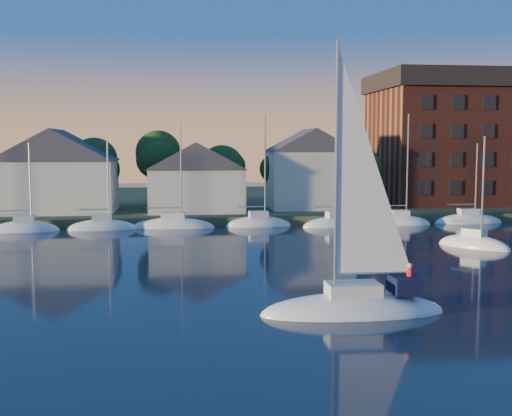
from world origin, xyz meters
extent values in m
cube|color=#333F24|center=(0.00, 75.00, 0.00)|extent=(160.00, 50.00, 2.00)
cube|color=brown|center=(0.00, 52.00, 0.00)|extent=(120.00, 3.00, 1.00)
cube|color=silver|center=(-22.00, 58.00, 4.00)|extent=(13.00, 9.00, 6.00)
cube|color=silver|center=(-6.00, 57.00, 3.50)|extent=(11.00, 8.00, 5.00)
cube|color=silver|center=(8.00, 59.00, 4.50)|extent=(10.00, 8.00, 7.00)
cube|color=brown|center=(34.00, 65.00, 8.50)|extent=(30.00, 16.00, 15.00)
cube|color=black|center=(34.00, 65.00, 17.20)|extent=(31.00, 17.00, 2.40)
cylinder|color=#3A271A|center=(-26.00, 63.00, 2.75)|extent=(0.50, 0.50, 3.50)
sphere|color=#1E3C15|center=(-26.00, 63.00, 7.20)|extent=(5.40, 5.40, 5.40)
cylinder|color=#3A271A|center=(-18.00, 63.00, 2.75)|extent=(0.50, 0.50, 3.50)
sphere|color=#1E3C15|center=(-18.00, 63.00, 7.20)|extent=(5.40, 5.40, 5.40)
cylinder|color=#3A271A|center=(-10.00, 63.00, 2.75)|extent=(0.50, 0.50, 3.50)
sphere|color=#1E3C15|center=(-10.00, 63.00, 7.20)|extent=(5.40, 5.40, 5.40)
cylinder|color=#3A271A|center=(-2.00, 63.00, 2.75)|extent=(0.50, 0.50, 3.50)
sphere|color=#1E3C15|center=(-2.00, 63.00, 7.20)|extent=(5.40, 5.40, 5.40)
cylinder|color=#3A271A|center=(6.00, 63.00, 2.75)|extent=(0.50, 0.50, 3.50)
sphere|color=#1E3C15|center=(6.00, 63.00, 7.20)|extent=(5.40, 5.40, 5.40)
cylinder|color=#3A271A|center=(14.00, 63.00, 2.75)|extent=(0.50, 0.50, 3.50)
sphere|color=#1E3C15|center=(14.00, 63.00, 7.20)|extent=(5.40, 5.40, 5.40)
cylinder|color=#3A271A|center=(22.00, 63.00, 2.75)|extent=(0.50, 0.50, 3.50)
sphere|color=#1E3C15|center=(22.00, 63.00, 7.20)|extent=(5.40, 5.40, 5.40)
cylinder|color=#3A271A|center=(30.00, 63.00, 2.75)|extent=(0.50, 0.50, 3.50)
sphere|color=#1E3C15|center=(30.00, 63.00, 7.20)|extent=(5.40, 5.40, 5.40)
ellipsoid|color=white|center=(-24.00, 49.00, 0.00)|extent=(7.50, 2.40, 2.20)
cube|color=silver|center=(-24.00, 49.00, 1.30)|extent=(2.10, 1.32, 0.70)
cylinder|color=#A5A8AD|center=(-23.25, 49.00, 5.95)|extent=(0.16, 0.16, 10.00)
cylinder|color=#A5A8AD|center=(-24.82, 49.00, 2.15)|extent=(3.15, 0.12, 0.12)
ellipsoid|color=white|center=(-16.00, 49.00, 0.00)|extent=(7.50, 2.40, 2.20)
cube|color=silver|center=(-16.00, 49.00, 1.30)|extent=(2.10, 1.32, 0.70)
cylinder|color=#A5A8AD|center=(-15.25, 49.00, 5.95)|extent=(0.16, 0.16, 10.00)
cylinder|color=#A5A8AD|center=(-16.82, 49.00, 2.15)|extent=(3.15, 0.12, 0.12)
ellipsoid|color=white|center=(-8.00, 49.00, 0.00)|extent=(7.50, 2.40, 2.20)
cube|color=silver|center=(-8.00, 49.00, 1.30)|extent=(2.10, 1.32, 0.70)
cylinder|color=#A5A8AD|center=(-7.25, 49.00, 5.95)|extent=(0.16, 0.16, 10.00)
cylinder|color=#A5A8AD|center=(-8.82, 49.00, 2.15)|extent=(3.15, 0.12, 0.12)
ellipsoid|color=white|center=(0.00, 49.00, 0.00)|extent=(7.50, 2.40, 2.20)
cube|color=silver|center=(0.00, 49.00, 1.30)|extent=(2.10, 1.32, 0.70)
cylinder|color=#A5A8AD|center=(0.75, 49.00, 5.95)|extent=(0.16, 0.16, 10.00)
cylinder|color=#A5A8AD|center=(-0.82, 49.00, 2.15)|extent=(3.15, 0.12, 0.12)
ellipsoid|color=white|center=(8.00, 49.00, 0.00)|extent=(7.50, 2.40, 2.20)
cube|color=silver|center=(8.00, 49.00, 1.30)|extent=(2.10, 1.32, 0.70)
cylinder|color=#A5A8AD|center=(8.75, 49.00, 5.95)|extent=(0.16, 0.16, 10.00)
cylinder|color=#A5A8AD|center=(7.17, 49.00, 2.15)|extent=(3.15, 0.12, 0.12)
ellipsoid|color=white|center=(16.00, 49.00, 0.00)|extent=(7.50, 2.40, 2.20)
cube|color=silver|center=(16.00, 49.00, 1.30)|extent=(2.10, 1.32, 0.70)
cylinder|color=#A5A8AD|center=(16.75, 49.00, 5.95)|extent=(0.16, 0.16, 10.00)
cylinder|color=#A5A8AD|center=(15.18, 49.00, 2.15)|extent=(3.15, 0.12, 0.12)
ellipsoid|color=white|center=(24.00, 49.00, 0.00)|extent=(7.50, 2.40, 2.20)
cube|color=silver|center=(24.00, 49.00, 1.30)|extent=(2.10, 1.32, 0.70)
cylinder|color=#A5A8AD|center=(24.75, 49.00, 5.95)|extent=(0.16, 0.16, 10.00)
cylinder|color=#A5A8AD|center=(23.18, 49.00, 2.15)|extent=(3.15, 0.12, 0.12)
ellipsoid|color=white|center=(1.08, 13.54, 0.00)|extent=(9.91, 3.27, 2.20)
cube|color=silver|center=(1.08, 13.54, 1.30)|extent=(2.78, 1.78, 0.70)
cylinder|color=#A5A8AD|center=(0.09, 13.55, 7.54)|extent=(0.16, 0.16, 13.18)
cylinder|color=#A5A8AD|center=(2.17, 13.53, 2.15)|extent=(4.15, 0.16, 0.12)
cube|color=black|center=(3.85, 13.52, 1.50)|extent=(1.42, 1.92, 0.90)
ellipsoid|color=white|center=(17.34, 33.59, 0.00)|extent=(5.76, 6.61, 2.20)
cube|color=silver|center=(17.34, 33.59, 1.30)|extent=(2.09, 2.21, 0.70)
cylinder|color=#A5A8AD|center=(17.74, 33.06, 5.26)|extent=(0.16, 0.16, 8.63)
cylinder|color=#A5A8AD|center=(16.90, 34.17, 2.15)|extent=(1.77, 2.28, 0.12)
camera|label=1|loc=(-7.90, -18.71, 8.91)|focal=45.00mm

